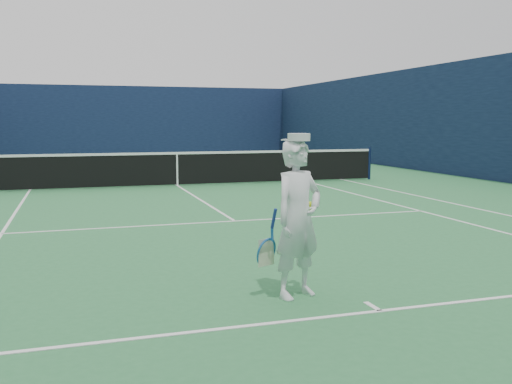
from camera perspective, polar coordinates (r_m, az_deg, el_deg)
ground at (r=17.14m, az=-7.86°, el=0.62°), size 80.00×80.00×0.00m
court_markings at (r=17.14m, az=-7.86°, el=0.64°), size 11.03×23.83×0.01m
windscreen_fence at (r=17.03m, az=-7.98°, el=7.32°), size 20.12×36.12×4.00m
tennis_net at (r=17.09m, az=-7.90°, el=2.47°), size 12.88×0.09×1.07m
tennis_player at (r=6.15m, az=4.22°, el=-2.64°), size 0.86×0.62×1.77m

